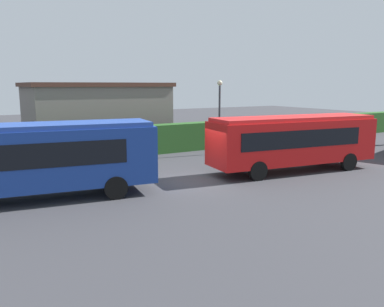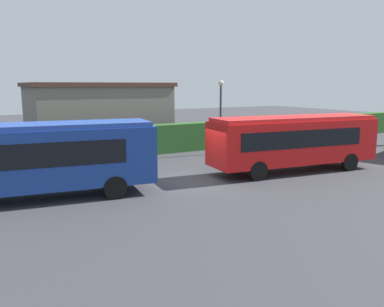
{
  "view_description": "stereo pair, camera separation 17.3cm",
  "coord_description": "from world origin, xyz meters",
  "px_view_note": "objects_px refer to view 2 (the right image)",
  "views": [
    {
      "loc": [
        -10.44,
        -16.56,
        4.77
      ],
      "look_at": [
        -0.63,
        -0.21,
        1.46
      ],
      "focal_mm": 37.1,
      "sensor_mm": 36.0,
      "label": 1
    },
    {
      "loc": [
        -10.29,
        -16.64,
        4.77
      ],
      "look_at": [
        -0.63,
        -0.21,
        1.46
      ],
      "focal_mm": 37.1,
      "sensor_mm": 36.0,
      "label": 2
    }
  ],
  "objects_px": {
    "bus_blue": "(37,156)",
    "lamppost": "(221,108)",
    "bus_red": "(294,140)",
    "traffic_cone": "(265,144)",
    "person_right": "(284,143)"
  },
  "relations": [
    {
      "from": "bus_red",
      "to": "person_right",
      "type": "bearing_deg",
      "value": 61.17
    },
    {
      "from": "bus_red",
      "to": "bus_blue",
      "type": "bearing_deg",
      "value": -178.31
    },
    {
      "from": "bus_blue",
      "to": "lamppost",
      "type": "xyz_separation_m",
      "value": [
        12.96,
        5.42,
        1.36
      ]
    },
    {
      "from": "bus_blue",
      "to": "traffic_cone",
      "type": "distance_m",
      "value": 18.35
    },
    {
      "from": "bus_red",
      "to": "person_right",
      "type": "height_order",
      "value": "bus_red"
    },
    {
      "from": "bus_blue",
      "to": "bus_red",
      "type": "distance_m",
      "value": 13.31
    },
    {
      "from": "person_right",
      "to": "bus_red",
      "type": "bearing_deg",
      "value": -158.94
    },
    {
      "from": "bus_blue",
      "to": "lamppost",
      "type": "distance_m",
      "value": 14.11
    },
    {
      "from": "bus_red",
      "to": "traffic_cone",
      "type": "bearing_deg",
      "value": 67.33
    },
    {
      "from": "person_right",
      "to": "bus_blue",
      "type": "bearing_deg",
      "value": 155.19
    },
    {
      "from": "bus_red",
      "to": "lamppost",
      "type": "height_order",
      "value": "lamppost"
    },
    {
      "from": "bus_red",
      "to": "lamppost",
      "type": "xyz_separation_m",
      "value": [
        -0.28,
        6.78,
        1.43
      ]
    },
    {
      "from": "lamppost",
      "to": "traffic_cone",
      "type": "bearing_deg",
      "value": 4.14
    },
    {
      "from": "traffic_cone",
      "to": "lamppost",
      "type": "distance_m",
      "value": 5.29
    },
    {
      "from": "traffic_cone",
      "to": "lamppost",
      "type": "height_order",
      "value": "lamppost"
    }
  ]
}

